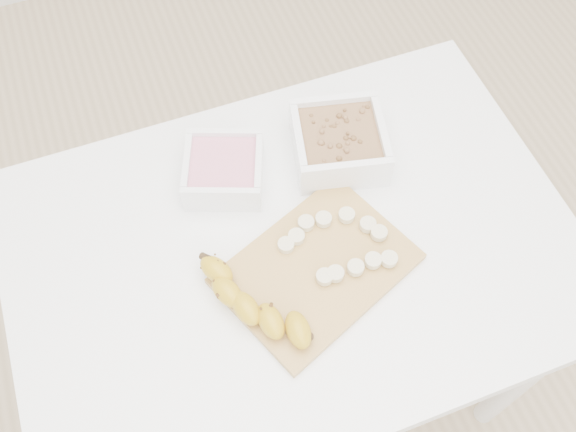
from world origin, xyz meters
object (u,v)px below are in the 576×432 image
object	(u,v)px
cutting_board	(317,269)
bowl_granola	(339,142)
banana	(256,305)
table	(294,270)
bowl_yogurt	(224,170)

from	to	relation	value
cutting_board	bowl_granola	bearing A→B (deg)	58.86
banana	table	bearing A→B (deg)	22.30
table	cutting_board	size ratio (longest dim) A/B	3.19
table	bowl_granola	world-z (taller)	bowl_granola
bowl_yogurt	bowl_granola	xyz separation A→B (m)	(0.22, -0.02, 0.01)
bowl_granola	cutting_board	xyz separation A→B (m)	(-0.13, -0.21, -0.03)
table	cutting_board	xyz separation A→B (m)	(0.02, -0.06, 0.10)
table	bowl_granola	xyz separation A→B (m)	(0.15, 0.16, 0.14)
cutting_board	banana	world-z (taller)	banana
bowl_yogurt	bowl_granola	world-z (taller)	bowl_granola
table	banana	world-z (taller)	banana
table	cutting_board	world-z (taller)	cutting_board
bowl_granola	table	bearing A→B (deg)	-133.62
bowl_yogurt	banana	world-z (taller)	bowl_yogurt
bowl_granola	banana	xyz separation A→B (m)	(-0.25, -0.25, -0.01)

